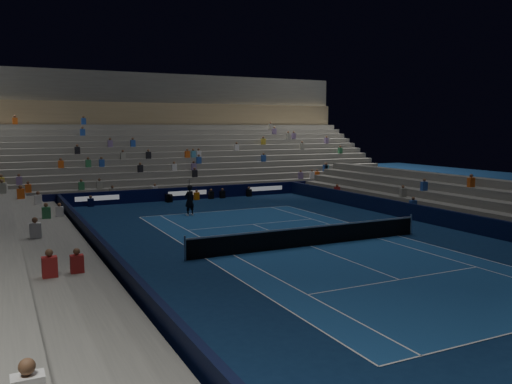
% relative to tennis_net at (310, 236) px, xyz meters
% --- Properties ---
extents(ground, '(90.00, 90.00, 0.00)m').
position_rel_tennis_net_xyz_m(ground, '(0.00, 0.00, -0.50)').
color(ground, '#0B2144').
rests_on(ground, ground).
extents(court_surface, '(10.97, 23.77, 0.01)m').
position_rel_tennis_net_xyz_m(court_surface, '(0.00, 0.00, -0.50)').
color(court_surface, navy).
rests_on(court_surface, ground).
extents(sponsor_barrier_far, '(44.00, 0.25, 1.00)m').
position_rel_tennis_net_xyz_m(sponsor_barrier_far, '(0.00, 18.50, -0.00)').
color(sponsor_barrier_far, black).
rests_on(sponsor_barrier_far, ground).
extents(sponsor_barrier_east, '(0.25, 37.00, 1.00)m').
position_rel_tennis_net_xyz_m(sponsor_barrier_east, '(9.70, 0.00, -0.00)').
color(sponsor_barrier_east, black).
rests_on(sponsor_barrier_east, ground).
extents(sponsor_barrier_west, '(0.25, 37.00, 1.00)m').
position_rel_tennis_net_xyz_m(sponsor_barrier_west, '(-9.70, 0.00, -0.00)').
color(sponsor_barrier_west, black).
rests_on(sponsor_barrier_west, ground).
extents(grandstand_main, '(44.00, 15.20, 11.20)m').
position_rel_tennis_net_xyz_m(grandstand_main, '(0.00, 27.90, 2.87)').
color(grandstand_main, slate).
rests_on(grandstand_main, ground).
extents(grandstand_east, '(5.00, 37.00, 2.50)m').
position_rel_tennis_net_xyz_m(grandstand_east, '(13.17, 0.00, 0.41)').
color(grandstand_east, slate).
rests_on(grandstand_east, ground).
extents(grandstand_west, '(5.00, 37.00, 2.50)m').
position_rel_tennis_net_xyz_m(grandstand_west, '(-13.17, 0.00, 0.41)').
color(grandstand_west, slate).
rests_on(grandstand_west, ground).
extents(tennis_net, '(12.90, 0.10, 1.10)m').
position_rel_tennis_net_xyz_m(tennis_net, '(0.00, 0.00, 0.00)').
color(tennis_net, '#B2B2B7').
rests_on(tennis_net, ground).
extents(tennis_player, '(0.85, 0.70, 2.01)m').
position_rel_tennis_net_xyz_m(tennis_player, '(-2.34, 11.12, 0.50)').
color(tennis_player, black).
rests_on(tennis_player, ground).
extents(broadcast_camera, '(0.47, 0.91, 0.60)m').
position_rel_tennis_net_xyz_m(broadcast_camera, '(-1.73, 17.76, -0.19)').
color(broadcast_camera, black).
rests_on(broadcast_camera, ground).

